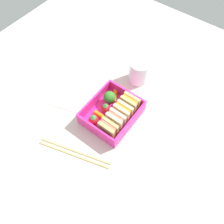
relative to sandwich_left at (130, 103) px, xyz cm
name	(u,v)px	position (x,y,z in cm)	size (l,w,h in cm)	color
ground_plane	(112,118)	(5.45, -2.77, -4.67)	(120.00, 120.00, 2.00)	beige
bento_tray	(112,115)	(5.45, -2.77, -3.07)	(16.33, 14.10, 1.20)	#F12B93
bento_rim	(112,111)	(5.45, -2.77, -0.54)	(16.33, 14.10, 3.86)	#F12B93
sandwich_left	(130,103)	(0.00, 0.00, 0.00)	(2.86, 5.53, 4.94)	tan
sandwich_center_left	(123,111)	(3.63, 0.00, 0.00)	(2.86, 5.53, 4.94)	beige
sandwich_center	(116,119)	(7.26, 0.00, 0.00)	(2.86, 5.53, 4.94)	beige
sandwich_center_right	(108,128)	(10.89, 0.00, 0.00)	(2.86, 5.53, 4.94)	tan
carrot_stick_left	(115,95)	(-0.67, -6.14, -1.79)	(1.36, 1.36, 5.14)	orange
broccoli_floret	(109,97)	(2.18, -6.22, 0.06)	(3.84, 3.84, 4.52)	#8ECA61
strawberry_left	(105,108)	(5.61, -5.27, -0.99)	(2.71, 2.71, 3.31)	red
carrot_stick_far_left	(99,115)	(8.16, -5.57, -1.79)	(1.37, 1.37, 3.53)	orange
strawberry_far_left	(94,120)	(10.87, -5.55, -0.88)	(2.94, 2.94, 3.54)	red
chopstick_pair	(74,153)	(21.61, -4.16, -3.32)	(7.98, 21.44, 0.70)	tan
drinking_glass	(139,71)	(-11.92, -4.46, 0.39)	(6.75, 6.75, 8.12)	white
folded_napkin	(67,91)	(6.65, -20.81, -3.47)	(13.65, 10.52, 0.40)	white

